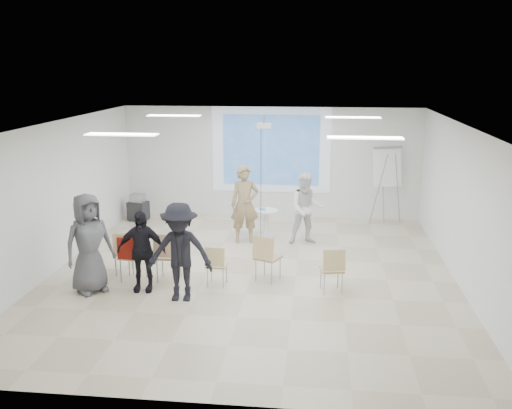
# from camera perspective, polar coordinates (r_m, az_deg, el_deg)

# --- Properties ---
(floor) EXTENTS (8.00, 9.00, 0.10)m
(floor) POSITION_cam_1_polar(r_m,az_deg,el_deg) (11.55, -0.44, -7.23)
(floor) COLOR beige
(floor) RESTS_ON ground
(ceiling) EXTENTS (8.00, 9.00, 0.10)m
(ceiling) POSITION_cam_1_polar(r_m,az_deg,el_deg) (10.82, -0.47, 8.26)
(ceiling) COLOR white
(ceiling) RESTS_ON wall_back
(wall_back) EXTENTS (8.00, 0.10, 3.00)m
(wall_back) POSITION_cam_1_polar(r_m,az_deg,el_deg) (15.52, 1.52, 4.23)
(wall_back) COLOR silver
(wall_back) RESTS_ON floor
(wall_left) EXTENTS (0.10, 9.00, 3.00)m
(wall_left) POSITION_cam_1_polar(r_m,az_deg,el_deg) (12.23, -19.66, 0.74)
(wall_left) COLOR silver
(wall_left) RESTS_ON floor
(wall_right) EXTENTS (0.10, 9.00, 3.00)m
(wall_right) POSITION_cam_1_polar(r_m,az_deg,el_deg) (11.35, 20.29, -0.29)
(wall_right) COLOR silver
(wall_right) RESTS_ON floor
(projection_halo) EXTENTS (3.20, 0.01, 2.30)m
(projection_halo) POSITION_cam_1_polar(r_m,az_deg,el_deg) (15.40, 1.51, 5.47)
(projection_halo) COLOR silver
(projection_halo) RESTS_ON wall_back
(projection_image) EXTENTS (2.60, 0.01, 1.90)m
(projection_image) POSITION_cam_1_polar(r_m,az_deg,el_deg) (15.38, 1.51, 5.46)
(projection_image) COLOR #3368AF
(projection_image) RESTS_ON wall_back
(pedestal_table) EXTENTS (0.72, 0.72, 0.72)m
(pedestal_table) POSITION_cam_1_polar(r_m,az_deg,el_deg) (13.77, 0.99, -1.73)
(pedestal_table) COLOR silver
(pedestal_table) RESTS_ON floor
(player_left) EXTENTS (0.85, 0.67, 2.07)m
(player_left) POSITION_cam_1_polar(r_m,az_deg,el_deg) (13.29, -1.13, 0.52)
(player_left) COLOR #9E8561
(player_left) RESTS_ON floor
(player_right) EXTENTS (1.02, 0.87, 1.87)m
(player_right) POSITION_cam_1_polar(r_m,az_deg,el_deg) (13.26, 5.07, -0.01)
(player_right) COLOR white
(player_right) RESTS_ON floor
(controller_left) EXTENTS (0.06, 0.12, 0.04)m
(controller_left) POSITION_cam_1_polar(r_m,az_deg,el_deg) (13.44, -0.24, 2.10)
(controller_left) COLOR silver
(controller_left) RESTS_ON player_left
(controller_right) EXTENTS (0.07, 0.14, 0.04)m
(controller_right) POSITION_cam_1_polar(r_m,az_deg,el_deg) (13.44, 4.36, 1.62)
(controller_right) COLOR white
(controller_right) RESTS_ON player_right
(chair_far_left) EXTENTS (0.55, 0.57, 0.89)m
(chair_far_left) POSITION_cam_1_polar(r_m,az_deg,el_deg) (11.69, -13.12, -4.37)
(chair_far_left) COLOR tan
(chair_far_left) RESTS_ON floor
(chair_left_mid) EXTENTS (0.51, 0.54, 0.98)m
(chair_left_mid) POSITION_cam_1_polar(r_m,az_deg,el_deg) (11.23, -12.39, -4.76)
(chair_left_mid) COLOR tan
(chair_left_mid) RESTS_ON floor
(chair_left_inner) EXTENTS (0.46, 0.50, 0.99)m
(chair_left_inner) POSITION_cam_1_polar(r_m,az_deg,el_deg) (11.11, -8.85, -4.81)
(chair_left_inner) COLOR tan
(chair_left_inner) RESTS_ON floor
(chair_center) EXTENTS (0.39, 0.42, 0.80)m
(chair_center) POSITION_cam_1_polar(r_m,az_deg,el_deg) (10.81, -4.02, -5.82)
(chair_center) COLOR #CEB777
(chair_center) RESTS_ON floor
(chair_right_inner) EXTENTS (0.58, 0.60, 0.93)m
(chair_right_inner) POSITION_cam_1_polar(r_m,az_deg,el_deg) (11.00, 1.02, -5.03)
(chair_right_inner) COLOR tan
(chair_right_inner) RESTS_ON floor
(chair_right_far) EXTENTS (0.48, 0.51, 0.87)m
(chair_right_far) POSITION_cam_1_polar(r_m,az_deg,el_deg) (10.56, 7.67, -6.17)
(chair_right_far) COLOR tan
(chair_right_far) RESTS_ON floor
(red_jacket) EXTENTS (0.44, 0.15, 0.41)m
(red_jacket) POSITION_cam_1_polar(r_m,az_deg,el_deg) (11.07, -12.60, -4.31)
(red_jacket) COLOR #9E1E13
(red_jacket) RESTS_ON chair_left_mid
(laptop) EXTENTS (0.36, 0.27, 0.03)m
(laptop) POSITION_cam_1_polar(r_m,az_deg,el_deg) (11.22, -8.70, -4.90)
(laptop) COLOR black
(laptop) RESTS_ON chair_left_inner
(audience_left) EXTENTS (1.06, 0.68, 1.76)m
(audience_left) POSITION_cam_1_polar(r_m,az_deg,el_deg) (10.69, -11.42, -3.99)
(audience_left) COLOR black
(audience_left) RESTS_ON floor
(audience_mid) EXTENTS (1.33, 0.74, 2.02)m
(audience_mid) POSITION_cam_1_polar(r_m,az_deg,el_deg) (10.11, -7.64, -4.11)
(audience_mid) COLOR black
(audience_mid) RESTS_ON floor
(audience_outer) EXTENTS (1.19, 1.20, 2.09)m
(audience_outer) POSITION_cam_1_polar(r_m,az_deg,el_deg) (10.82, -16.43, -3.18)
(audience_outer) COLOR #56555A
(audience_outer) RESTS_ON floor
(flipchart_easel) EXTENTS (0.86, 0.67, 2.05)m
(flipchart_easel) POSITION_cam_1_polar(r_m,az_deg,el_deg) (15.13, 12.99, 3.65)
(flipchart_easel) COLOR gray
(flipchart_easel) RESTS_ON floor
(av_cart) EXTENTS (0.57, 0.49, 0.73)m
(av_cart) POSITION_cam_1_polar(r_m,az_deg,el_deg) (15.61, -11.70, -0.37)
(av_cart) COLOR black
(av_cart) RESTS_ON floor
(ceiling_projector) EXTENTS (0.30, 0.25, 3.00)m
(ceiling_projector) POSITION_cam_1_polar(r_m,az_deg,el_deg) (12.32, 0.82, 7.27)
(ceiling_projector) COLOR white
(ceiling_projector) RESTS_ON ceiling
(fluor_panel_nw) EXTENTS (1.20, 0.30, 0.02)m
(fluor_panel_nw) POSITION_cam_1_polar(r_m,az_deg,el_deg) (13.16, -8.21, 8.79)
(fluor_panel_nw) COLOR white
(fluor_panel_nw) RESTS_ON ceiling
(fluor_panel_ne) EXTENTS (1.20, 0.30, 0.02)m
(fluor_panel_ne) POSITION_cam_1_polar(r_m,az_deg,el_deg) (12.76, 9.67, 8.58)
(fluor_panel_ne) COLOR white
(fluor_panel_ne) RESTS_ON ceiling
(fluor_panel_sw) EXTENTS (1.20, 0.30, 0.02)m
(fluor_panel_sw) POSITION_cam_1_polar(r_m,az_deg,el_deg) (9.82, -13.28, 6.84)
(fluor_panel_sw) COLOR white
(fluor_panel_sw) RESTS_ON ceiling
(fluor_panel_se) EXTENTS (1.20, 0.30, 0.02)m
(fluor_panel_se) POSITION_cam_1_polar(r_m,az_deg,el_deg) (9.29, 10.84, 6.57)
(fluor_panel_se) COLOR white
(fluor_panel_se) RESTS_ON ceiling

